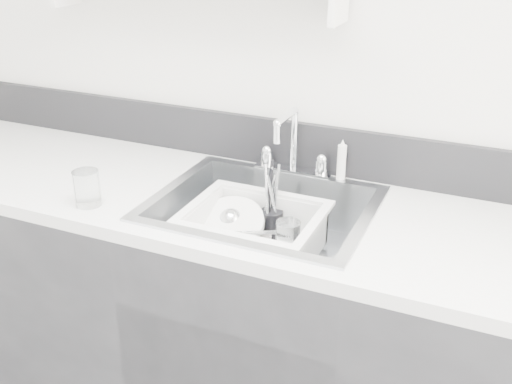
% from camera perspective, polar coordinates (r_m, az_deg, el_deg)
% --- Properties ---
extents(counter_run, '(3.20, 0.62, 0.92)m').
position_cam_1_polar(counter_run, '(2.00, 0.59, -13.06)').
color(counter_run, black).
rests_on(counter_run, ground).
extents(backsplash, '(3.20, 0.02, 0.16)m').
position_cam_1_polar(backsplash, '(1.98, 4.07, 4.41)').
color(backsplash, black).
rests_on(backsplash, counter_run).
extents(sink, '(0.64, 0.52, 0.20)m').
position_cam_1_polar(sink, '(1.80, 0.64, -3.72)').
color(sink, silver).
rests_on(sink, counter_run).
extents(faucet, '(0.26, 0.18, 0.23)m').
position_cam_1_polar(faucet, '(1.94, 3.52, 3.37)').
color(faucet, silver).
rests_on(faucet, counter_run).
extents(side_sprayer, '(0.03, 0.03, 0.14)m').
position_cam_1_polar(side_sprayer, '(1.90, 8.16, 3.00)').
color(side_sprayer, silver).
rests_on(side_sprayer, counter_run).
extents(wash_tub, '(0.49, 0.44, 0.15)m').
position_cam_1_polar(wash_tub, '(1.78, -0.21, -4.05)').
color(wash_tub, silver).
rests_on(wash_tub, sink).
extents(plate_stack, '(0.28, 0.28, 0.11)m').
position_cam_1_polar(plate_stack, '(1.85, -2.51, -4.04)').
color(plate_stack, white).
rests_on(plate_stack, wash_tub).
extents(utensil_cup, '(0.07, 0.07, 0.24)m').
position_cam_1_polar(utensil_cup, '(1.87, 1.48, -2.78)').
color(utensil_cup, black).
rests_on(utensil_cup, wash_tub).
extents(ladle, '(0.29, 0.27, 0.08)m').
position_cam_1_polar(ladle, '(1.81, -1.45, -4.21)').
color(ladle, silver).
rests_on(ladle, wash_tub).
extents(tumbler_in_tub, '(0.09, 0.09, 0.11)m').
position_cam_1_polar(tumbler_in_tub, '(1.78, 3.07, -4.38)').
color(tumbler_in_tub, white).
rests_on(tumbler_in_tub, wash_tub).
extents(tumbler_counter, '(0.09, 0.09, 0.11)m').
position_cam_1_polar(tumbler_counter, '(1.80, -15.80, 0.36)').
color(tumbler_counter, white).
rests_on(tumbler_counter, counter_run).
extents(bowl_small, '(0.12, 0.12, 0.03)m').
position_cam_1_polar(bowl_small, '(1.72, 2.32, -7.07)').
color(bowl_small, white).
rests_on(bowl_small, wash_tub).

